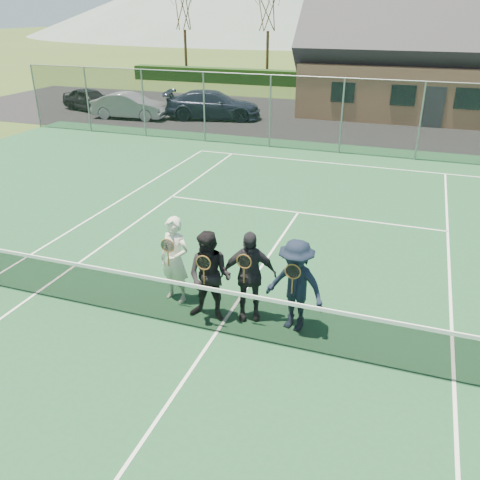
{
  "coord_description": "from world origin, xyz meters",
  "views": [
    {
      "loc": [
        3.03,
        -7.24,
        5.52
      ],
      "look_at": [
        -0.07,
        1.5,
        1.25
      ],
      "focal_mm": 38.0,
      "sensor_mm": 36.0,
      "label": 1
    }
  ],
  "objects": [
    {
      "name": "player_a",
      "position": [
        -1.22,
        0.85,
        0.92
      ],
      "size": [
        0.72,
        0.55,
        1.8
      ],
      "color": "silver",
      "rests_on": "court_surface"
    },
    {
      "name": "tree_b",
      "position": [
        -9.0,
        33.0,
        5.79
      ],
      "size": [
        3.2,
        3.2,
        7.77
      ],
      "color": "#372514",
      "rests_on": "ground"
    },
    {
      "name": "perimeter_fence",
      "position": [
        0.0,
        13.5,
        1.52
      ],
      "size": [
        30.07,
        0.07,
        3.02
      ],
      "color": "slate",
      "rests_on": "ground"
    },
    {
      "name": "player_c",
      "position": [
        0.38,
        0.72,
        0.92
      ],
      "size": [
        1.14,
        0.78,
        1.8
      ],
      "color": "black",
      "rests_on": "court_surface"
    },
    {
      "name": "car_c",
      "position": [
        -7.62,
        18.42,
        0.74
      ],
      "size": [
        5.42,
        3.16,
        1.48
      ],
      "primitive_type": "imported",
      "rotation": [
        0.0,
        0.0,
        1.8
      ],
      "color": "#191E32",
      "rests_on": "ground"
    },
    {
      "name": "ground",
      "position": [
        0.0,
        20.0,
        0.0
      ],
      "size": [
        220.0,
        220.0,
        0.0
      ],
      "primitive_type": "plane",
      "color": "#334B1B",
      "rests_on": "ground"
    },
    {
      "name": "tennis_net",
      "position": [
        0.0,
        0.0,
        0.54
      ],
      "size": [
        11.68,
        0.08,
        1.1
      ],
      "color": "slate",
      "rests_on": "ground"
    },
    {
      "name": "clubhouse",
      "position": [
        4.0,
        24.0,
        3.99
      ],
      "size": [
        15.6,
        8.2,
        7.7
      ],
      "color": "#9E6B4C",
      "rests_on": "ground"
    },
    {
      "name": "hedge_row",
      "position": [
        0.0,
        32.0,
        0.55
      ],
      "size": [
        40.0,
        1.2,
        1.1
      ],
      "primitive_type": "cube",
      "color": "black",
      "rests_on": "ground"
    },
    {
      "name": "tree_c",
      "position": [
        2.0,
        33.0,
        5.79
      ],
      "size": [
        3.2,
        3.2,
        7.77
      ],
      "color": "#332212",
      "rests_on": "ground"
    },
    {
      "name": "tree_a",
      "position": [
        -16.0,
        33.0,
        5.79
      ],
      "size": [
        3.2,
        3.2,
        7.77
      ],
      "color": "#362113",
      "rests_on": "ground"
    },
    {
      "name": "tarmac_carpark",
      "position": [
        -4.0,
        20.0,
        0.01
      ],
      "size": [
        40.0,
        12.0,
        0.01
      ],
      "primitive_type": "cube",
      "color": "black",
      "rests_on": "ground"
    },
    {
      "name": "player_b",
      "position": [
        -0.29,
        0.43,
        0.92
      ],
      "size": [
        0.87,
        0.68,
        1.8
      ],
      "color": "black",
      "rests_on": "court_surface"
    },
    {
      "name": "car_a",
      "position": [
        -15.26,
        18.22,
        0.63
      ],
      "size": [
        3.99,
        2.56,
        1.26
      ],
      "primitive_type": "imported",
      "rotation": [
        0.0,
        0.0,
        1.26
      ],
      "color": "black",
      "rests_on": "ground"
    },
    {
      "name": "court_markings",
      "position": [
        0.0,
        0.0,
        0.02
      ],
      "size": [
        11.03,
        23.83,
        0.01
      ],
      "color": "white",
      "rests_on": "court_surface"
    },
    {
      "name": "court_surface",
      "position": [
        0.0,
        0.0,
        0.01
      ],
      "size": [
        30.0,
        30.0,
        0.02
      ],
      "primitive_type": "cube",
      "color": "#1C4C2B",
      "rests_on": "ground"
    },
    {
      "name": "car_b",
      "position": [
        -11.85,
        16.97,
        0.67
      ],
      "size": [
        4.17,
        1.74,
        1.34
      ],
      "primitive_type": "imported",
      "rotation": [
        0.0,
        0.0,
        1.65
      ],
      "color": "gray",
      "rests_on": "ground"
    },
    {
      "name": "player_d",
      "position": [
        1.3,
        0.64,
        0.92
      ],
      "size": [
        1.29,
        0.94,
        1.8
      ],
      "color": "black",
      "rests_on": "court_surface"
    }
  ]
}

